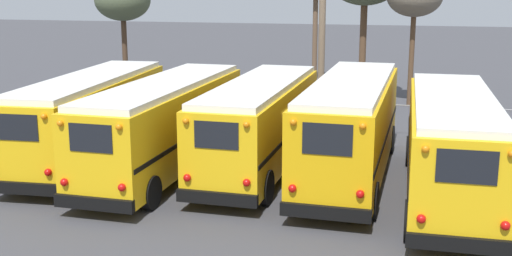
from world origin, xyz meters
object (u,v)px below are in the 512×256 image
object	(u,v)px
school_bus_0	(91,116)
utility_pole	(322,28)
school_bus_3	(351,125)
school_bus_1	(166,123)
school_bus_4	(452,144)
school_bus_2	(260,122)
bare_tree_3	(123,1)

from	to	relation	value
school_bus_0	utility_pole	distance (m)	12.47
school_bus_0	school_bus_3	bearing A→B (deg)	0.25
school_bus_1	school_bus_4	distance (m)	9.47
school_bus_2	utility_pole	distance (m)	10.02
school_bus_1	school_bus_3	distance (m)	6.32
school_bus_3	bare_tree_3	xyz separation A→B (m)	(-14.32, 13.73, 3.58)
school_bus_3	school_bus_4	bearing A→B (deg)	-25.50
school_bus_4	bare_tree_3	bearing A→B (deg)	138.91
school_bus_3	bare_tree_3	world-z (taller)	bare_tree_3
bare_tree_3	school_bus_3	bearing A→B (deg)	-43.79
school_bus_1	bare_tree_3	xyz separation A→B (m)	(-8.04, 14.36, 3.69)
school_bus_3	bare_tree_3	distance (m)	20.17
school_bus_4	school_bus_1	bearing A→B (deg)	174.71
utility_pole	school_bus_3	bearing A→B (deg)	-76.81
school_bus_2	school_bus_3	distance (m)	3.15
school_bus_0	utility_pole	world-z (taller)	utility_pole
school_bus_2	school_bus_4	world-z (taller)	school_bus_4
school_bus_1	school_bus_4	size ratio (longest dim) A/B	1.05
school_bus_4	bare_tree_3	world-z (taller)	bare_tree_3
school_bus_0	school_bus_1	bearing A→B (deg)	-10.56
school_bus_0	utility_pole	size ratio (longest dim) A/B	1.19
school_bus_0	school_bus_2	xyz separation A→B (m)	(6.28, 0.26, 0.00)
school_bus_3	school_bus_0	bearing A→B (deg)	-179.75
school_bus_4	bare_tree_3	size ratio (longest dim) A/B	1.48
school_bus_3	bare_tree_3	size ratio (longest dim) A/B	1.53
school_bus_1	school_bus_3	bearing A→B (deg)	5.69
school_bus_2	bare_tree_3	world-z (taller)	bare_tree_3
school_bus_0	school_bus_1	xyz separation A→B (m)	(3.14, -0.59, 0.01)
school_bus_0	school_bus_4	xyz separation A→B (m)	(12.57, -1.46, 0.04)
school_bus_1	utility_pole	xyz separation A→B (m)	(3.98, 10.48, 2.61)
school_bus_0	utility_pole	xyz separation A→B (m)	(7.12, 9.90, 2.62)
school_bus_4	utility_pole	world-z (taller)	utility_pole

